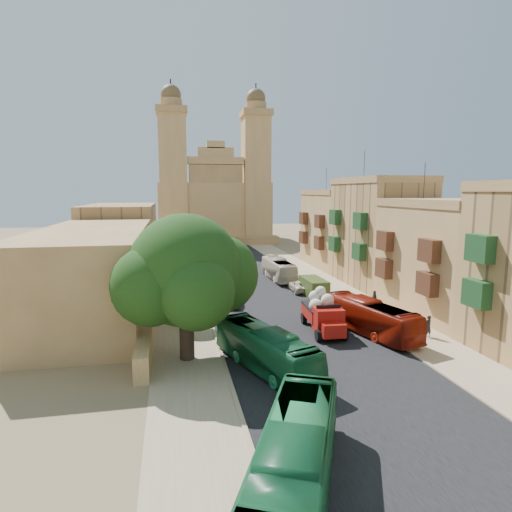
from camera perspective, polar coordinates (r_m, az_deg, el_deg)
name	(u,v)px	position (r m, az deg, el deg)	size (l,w,h in m)	color
ground	(331,370)	(30.46, 10.00, -14.75)	(260.00, 260.00, 0.00)	brown
road_surface	(250,281)	(58.20, -0.78, -3.32)	(14.00, 140.00, 0.01)	black
sidewalk_east	(317,278)	(60.62, 8.10, -2.92)	(5.00, 140.00, 0.01)	tan
sidewalk_west	(179,284)	(57.26, -10.18, -3.65)	(5.00, 140.00, 0.01)	tan
kerb_east	(300,278)	(59.84, 5.84, -2.98)	(0.25, 140.00, 0.12)	tan
kerb_west	(198,282)	(57.35, -7.68, -3.52)	(0.25, 140.00, 0.12)	tan
townhouse_b	(445,257)	(45.86, 23.90, -0.11)	(9.00, 14.00, 14.90)	#AE824E
townhouse_c	(378,231)	(57.63, 15.98, 3.18)	(9.00, 14.00, 17.40)	tan
townhouse_d	(337,228)	(70.38, 10.73, 3.67)	(9.00, 14.00, 15.90)	#AE824E
west_wall	(153,296)	(47.35, -13.59, -5.22)	(1.00, 40.00, 1.80)	#AE824E
west_building_low	(94,271)	(45.31, -20.79, -1.90)	(10.00, 28.00, 8.40)	#9A7243
west_building_mid	(122,236)	(70.74, -17.45, 2.51)	(10.00, 22.00, 10.00)	tan
church	(213,202)	(105.15, -5.69, 7.18)	(28.00, 22.50, 36.30)	#AE824E
ficus_tree	(187,274)	(30.56, -9.23, -2.41)	(10.54, 9.70, 10.54)	#34231A
street_tree_a	(177,290)	(38.96, -10.46, -4.42)	(3.24, 3.24, 4.98)	#34231A
street_tree_b	(175,267)	(50.74, -10.69, -1.47)	(3.19, 3.19, 4.90)	#34231A
street_tree_c	(174,251)	(62.56, -10.85, 0.67)	(3.45, 3.45, 5.31)	#34231A
street_tree_d	(174,244)	(74.51, -10.94, 1.64)	(3.11, 3.11, 4.79)	#34231A
red_truck	(323,313)	(37.60, 8.96, -7.48)	(2.94, 6.62, 3.78)	#A0130C
olive_pickup	(314,287)	(50.16, 7.70, -4.17)	(2.32, 4.96, 2.03)	#36491B
bus_green_south	(295,465)	(18.40, 5.21, -25.95)	(2.65, 11.33, 3.16)	#176135
bus_green_north	(265,349)	(29.60, 1.26, -12.31)	(2.43, 10.37, 2.89)	#186136
bus_red_east	(369,317)	(37.94, 14.86, -7.88)	(2.42, 10.32, 2.88)	maroon
bus_cream_east	(279,269)	(58.93, 3.02, -1.77)	(2.40, 10.25, 2.86)	beige
car_blue_a	(233,300)	(45.48, -3.09, -5.82)	(1.65, 4.10, 1.40)	#4D87CB
car_white_a	(235,272)	(61.53, -2.87, -2.13)	(1.22, 3.50, 1.15)	white
car_cream	(300,286)	(52.26, 5.90, -3.98)	(2.25, 4.88, 1.36)	beige
car_dkblue	(203,257)	(76.05, -7.12, -0.13)	(1.61, 3.97, 1.15)	#141C4E
car_white_b	(243,263)	(68.33, -1.78, -0.95)	(1.64, 4.07, 1.39)	silver
car_blue_b	(218,252)	(81.58, -5.09, 0.48)	(1.18, 3.39, 1.12)	teal
pedestrian_a	(428,326)	(38.69, 21.96, -8.68)	(0.68, 0.45, 1.86)	black
pedestrian_c	(374,300)	(45.92, 15.49, -5.64)	(1.13, 0.47, 1.93)	#2D2C32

